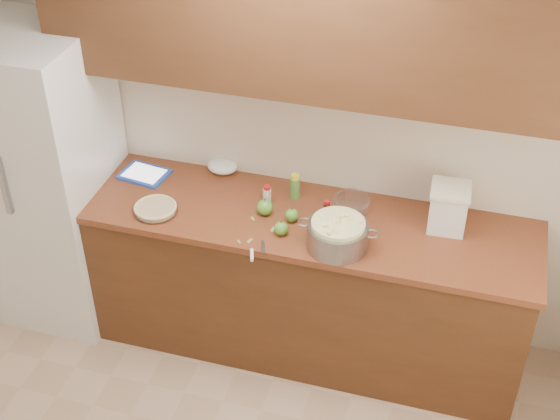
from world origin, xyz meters
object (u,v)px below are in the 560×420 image
(colander, at_px, (338,235))
(flour_canister, at_px, (448,207))
(pie, at_px, (155,209))
(tablet, at_px, (144,174))

(colander, height_order, flour_canister, flour_canister)
(colander, bearing_deg, pie, 179.06)
(tablet, bearing_deg, pie, -47.92)
(pie, distance_m, flour_canister, 1.54)
(pie, xyz_separation_m, tablet, (-0.20, 0.30, -0.01))
(pie, height_order, tablet, pie)
(colander, distance_m, flour_canister, 0.60)
(colander, xyz_separation_m, flour_canister, (0.51, 0.31, 0.05))
(pie, height_order, flour_canister, flour_canister)
(pie, distance_m, colander, 1.00)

